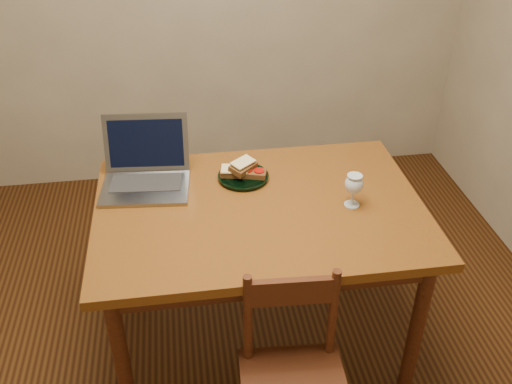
{
  "coord_description": "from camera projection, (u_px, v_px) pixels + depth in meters",
  "views": [
    {
      "loc": [
        -0.17,
        -1.74,
        2.04
      ],
      "look_at": [
        0.1,
        0.1,
        0.8
      ],
      "focal_mm": 40.0,
      "sensor_mm": 36.0,
      "label": 1
    }
  ],
  "objects": [
    {
      "name": "floor",
      "position": [
        237.0,
        354.0,
        2.59
      ],
      "size": [
        3.2,
        3.2,
        0.02
      ],
      "primitive_type": "cube",
      "color": "black",
      "rests_on": "ground"
    },
    {
      "name": "table",
      "position": [
        260.0,
        223.0,
        2.31
      ],
      "size": [
        1.3,
        0.9,
        0.74
      ],
      "color": "#51230D",
      "rests_on": "floor"
    },
    {
      "name": "chair",
      "position": [
        294.0,
        374.0,
        1.97
      ],
      "size": [
        0.39,
        0.37,
        0.39
      ],
      "rotation": [
        0.0,
        0.0,
        -0.05
      ],
      "color": "#35160B",
      "rests_on": "floor"
    },
    {
      "name": "plate",
      "position": [
        243.0,
        177.0,
        2.42
      ],
      "size": [
        0.22,
        0.22,
        0.02
      ],
      "primitive_type": "cylinder",
      "color": "black",
      "rests_on": "table"
    },
    {
      "name": "sandwich_cheese",
      "position": [
        235.0,
        171.0,
        2.41
      ],
      "size": [
        0.13,
        0.09,
        0.04
      ],
      "primitive_type": null,
      "rotation": [
        0.0,
        0.0,
        -0.21
      ],
      "color": "#381E0C",
      "rests_on": "plate"
    },
    {
      "name": "sandwich_tomato",
      "position": [
        253.0,
        172.0,
        2.4
      ],
      "size": [
        0.12,
        0.09,
        0.03
      ],
      "primitive_type": null,
      "rotation": [
        0.0,
        0.0,
        -0.3
      ],
      "color": "#381E0C",
      "rests_on": "plate"
    },
    {
      "name": "sandwich_top",
      "position": [
        243.0,
        166.0,
        2.4
      ],
      "size": [
        0.13,
        0.13,
        0.04
      ],
      "primitive_type": null,
      "rotation": [
        0.0,
        0.0,
        0.76
      ],
      "color": "#381E0C",
      "rests_on": "plate"
    },
    {
      "name": "milk_glass",
      "position": [
        353.0,
        190.0,
        2.22
      ],
      "size": [
        0.07,
        0.07,
        0.14
      ],
      "primitive_type": null,
      "color": "white",
      "rests_on": "table"
    },
    {
      "name": "laptop",
      "position": [
        146.0,
        167.0,
        2.38
      ],
      "size": [
        0.38,
        0.35,
        0.26
      ],
      "rotation": [
        0.0,
        0.0,
        -0.09
      ],
      "color": "slate",
      "rests_on": "table"
    }
  ]
}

